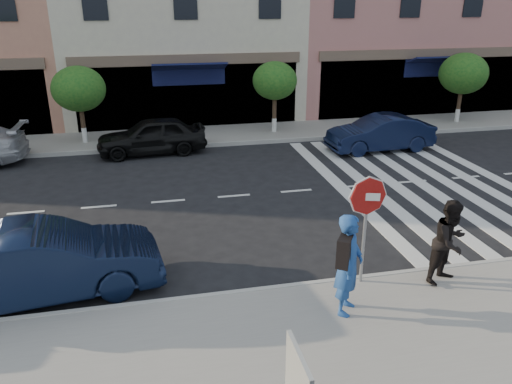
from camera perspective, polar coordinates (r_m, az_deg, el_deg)
name	(u,v)px	position (r m, az deg, el deg)	size (l,w,h in m)	color
ground	(263,258)	(11.81, 0.84, -7.56)	(120.00, 120.00, 0.00)	black
sidewalk_near	(314,362)	(8.79, 6.69, -18.74)	(60.00, 4.50, 0.15)	gray
sidewalk_far	(206,136)	(21.92, -5.72, 6.42)	(60.00, 3.00, 0.15)	gray
building_centre	(178,1)	(27.12, -8.94, 20.75)	(11.00, 9.00, 11.00)	beige
street_tree_wb	(79,89)	(21.29, -19.61, 11.01)	(2.10, 2.10, 3.06)	#473323
street_tree_c	(275,81)	(21.79, 2.16, 12.55)	(1.90, 1.90, 3.04)	#473323
street_tree_ea	(463,74)	(25.54, 22.62, 12.37)	(2.20, 2.20, 3.19)	#473323
stop_sign	(367,206)	(10.09, 12.58, -1.59)	(0.80, 0.28, 2.34)	gray
photographer	(349,264)	(9.40, 10.58, -8.14)	(0.72, 0.47, 1.98)	navy
walker	(450,242)	(10.98, 21.29, -5.32)	(0.88, 0.68, 1.81)	black
car_near_mid	(44,262)	(10.95, -23.08, -7.38)	(1.61, 4.61, 1.52)	black
car_far_mid	(152,136)	(19.80, -11.84, 6.31)	(1.67, 4.14, 1.41)	black
car_far_right	(380,133)	(20.40, 13.99, 6.54)	(1.47, 4.20, 1.38)	black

